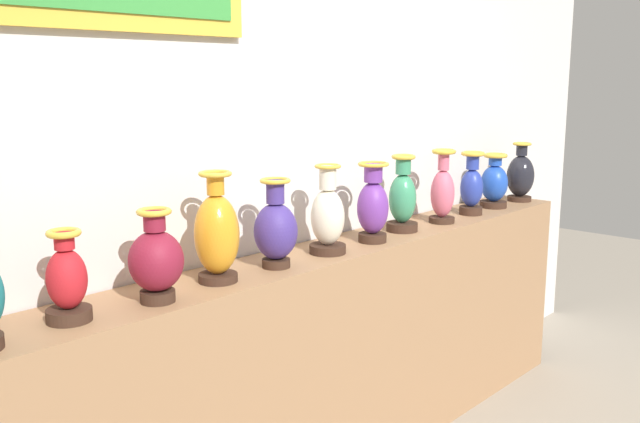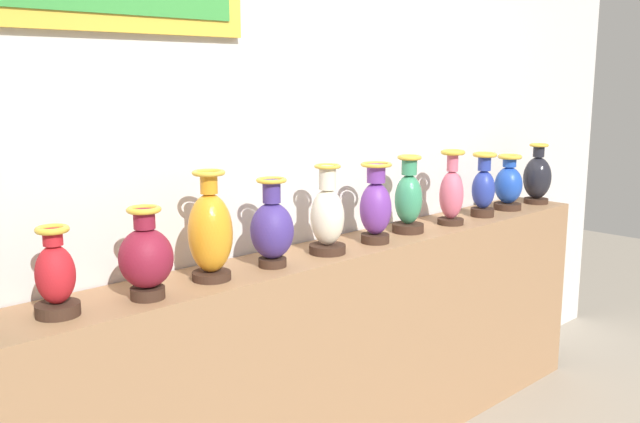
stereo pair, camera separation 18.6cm
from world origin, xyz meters
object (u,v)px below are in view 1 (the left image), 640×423
vase_crimson (67,282)px  vase_sapphire (494,183)px  vase_jade (403,199)px  vase_cobalt (472,186)px  vase_ivory (328,217)px  vase_violet (373,206)px  vase_onyx (520,176)px  vase_rose (443,191)px  vase_indigo (276,229)px  vase_burgundy (156,260)px  vase_amber (217,234)px

vase_crimson → vase_sapphire: bearing=-0.1°
vase_jade → vase_cobalt: size_ratio=1.08×
vase_ivory → vase_violet: 0.29m
vase_jade → vase_cobalt: vase_jade is taller
vase_violet → vase_onyx: 1.45m
vase_violet → vase_rose: (0.58, 0.00, -0.00)m
vase_indigo → vase_rose: size_ratio=0.93×
vase_burgundy → vase_onyx: 2.62m
vase_amber → vase_violet: size_ratio=1.12×
vase_burgundy → vase_sapphire: bearing=0.9°
vase_violet → vase_sapphire: 1.15m
vase_burgundy → vase_onyx: (2.62, 0.03, 0.01)m
vase_crimson → vase_ivory: size_ratio=0.76×
vase_cobalt → vase_amber: bearing=179.5°
vase_crimson → vase_rose: vase_rose is taller
vase_onyx → vase_amber: bearing=179.8°
vase_amber → vase_cobalt: 1.76m
vase_amber → vase_ivory: vase_amber is taller
vase_crimson → vase_cobalt: size_ratio=0.84×
vase_indigo → vase_onyx: same height
vase_amber → vase_rose: bearing=-0.7°
vase_amber → vase_cobalt: (1.76, -0.01, -0.02)m
vase_ivory → vase_cobalt: 1.17m
vase_ivory → vase_violet: (0.29, -0.01, 0.01)m
vase_jade → vase_onyx: bearing=-1.1°
vase_indigo → vase_onyx: size_ratio=1.00×
vase_crimson → vase_burgundy: (0.29, -0.04, 0.02)m
vase_onyx → vase_indigo: bearing=-179.9°
vase_indigo → vase_sapphire: size_ratio=1.14×
vase_burgundy → vase_jade: bearing=2.0°
vase_crimson → vase_amber: size_ratio=0.71×
vase_violet → vase_onyx: (1.45, 0.01, -0.01)m
vase_ivory → vase_burgundy: bearing=-178.4°
vase_amber → vase_cobalt: vase_amber is taller
vase_crimson → vase_sapphire: (2.62, -0.00, 0.01)m
vase_jade → vase_sapphire: 0.87m
vase_crimson → vase_onyx: (2.92, -0.01, 0.03)m
vase_burgundy → vase_amber: bearing=7.3°
vase_violet → vase_jade: bearing=7.4°
vase_crimson → vase_onyx: size_ratio=0.82×
vase_sapphire → vase_jade: bearing=179.2°
vase_cobalt → vase_onyx: 0.57m
vase_crimson → vase_burgundy: size_ratio=0.91×
vase_jade → vase_onyx: 1.17m
vase_amber → vase_jade: size_ratio=1.09×
vase_amber → vase_onyx: (2.33, -0.01, -0.03)m
vase_ivory → vase_onyx: (1.74, 0.00, -0.00)m
vase_indigo → vase_ivory: (0.31, 0.00, 0.00)m
vase_crimson → vase_indigo: 0.87m
vase_indigo → vase_sapphire: (1.75, 0.01, -0.01)m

